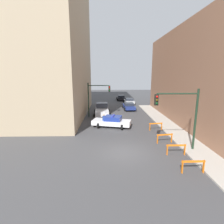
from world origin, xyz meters
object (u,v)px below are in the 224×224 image
police_car (112,121)px  barrier_back (165,137)px  barrier_mid (176,148)px  traffic_light_near (183,110)px  pedestrian_crossing (104,121)px  parked_car_mid (129,101)px  parked_car_near (129,106)px  parked_car_far (121,98)px  barrier_front (193,164)px  traffic_light_far (96,95)px  white_truck (102,110)px  barrier_corner (156,125)px

police_car → barrier_back: police_car is taller
barrier_mid → traffic_light_near: bearing=53.7°
traffic_light_near → pedestrian_crossing: bearing=134.2°
parked_car_mid → parked_car_near: bearing=-99.2°
parked_car_far → police_car: bearing=-97.8°
parked_car_far → barrier_back: size_ratio=2.71×
parked_car_mid → barrier_front: 27.58m
parked_car_far → parked_car_mid: bearing=-77.5°
traffic_light_far → parked_car_mid: 13.54m
white_truck → barrier_mid: size_ratio=3.42×
barrier_corner → barrier_front: bearing=-89.9°
parked_car_far → pedestrian_crossing: bearing=-100.2°
police_car → parked_car_mid: (4.22, 17.05, -0.05)m
traffic_light_far → white_truck: size_ratio=0.95×
parked_car_mid → barrier_front: parked_car_mid is taller
traffic_light_far → police_car: bearing=-67.0°
police_car → barrier_front: size_ratio=3.13×
traffic_light_near → white_truck: size_ratio=0.95×
parked_car_mid → pedestrian_crossing: (-5.21, -17.13, 0.19)m
parked_car_near → barrier_mid: bearing=-87.3°
white_truck → barrier_mid: bearing=-67.8°
traffic_light_near → white_truck: traffic_light_near is taller
traffic_light_near → parked_car_mid: 24.21m
parked_car_mid → pedestrian_crossing: pedestrian_crossing is taller
traffic_light_near → pedestrian_crossing: traffic_light_near is taller
barrier_front → barrier_mid: same height
barrier_corner → parked_car_mid: bearing=92.8°
police_car → pedestrian_crossing: (-0.99, -0.08, 0.14)m
white_truck → pedestrian_crossing: size_ratio=3.29×
white_truck → barrier_back: 13.38m
police_car → barrier_back: (4.92, -5.29, -0.11)m
police_car → white_truck: size_ratio=0.92×
police_car → white_truck: 6.64m
parked_car_near → traffic_light_near: bearing=-85.0°
barrier_mid → traffic_light_far: bearing=118.9°
parked_car_near → barrier_back: parked_car_near is taller
barrier_back → barrier_corner: size_ratio=1.00×
parked_car_mid → pedestrian_crossing: 17.90m
police_car → barrier_mid: size_ratio=3.13×
police_car → barrier_corner: bearing=-91.6°
parked_car_mid → barrier_mid: bearing=-90.1°
barrier_corner → barrier_back: bearing=-92.9°
traffic_light_far → white_truck: (0.92, 0.96, -2.49)m
police_car → parked_car_mid: 17.57m
police_car → barrier_corner: (5.11, -1.43, -0.11)m
pedestrian_crossing → barrier_corner: (6.11, -1.35, -0.24)m
traffic_light_near → barrier_back: bearing=115.0°
pedestrian_crossing → barrier_front: 12.10m
barrier_back → barrier_corner: bearing=87.1°
traffic_light_far → traffic_light_near: bearing=-57.2°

